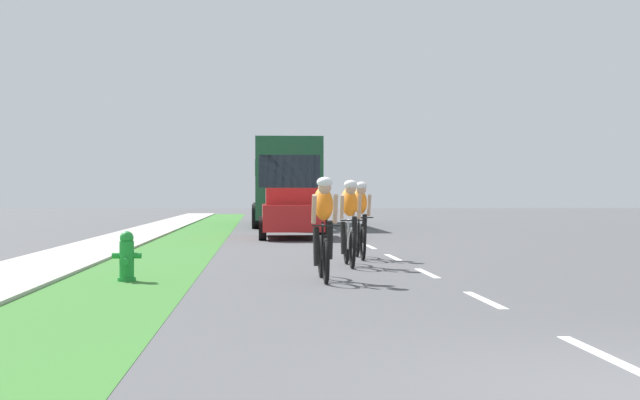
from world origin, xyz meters
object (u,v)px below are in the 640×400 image
at_px(cyclist_trailing, 349,222).
at_px(cyclist_distant, 360,219).
at_px(sedan_red, 291,213).
at_px(cyclist_lead, 324,228).
at_px(fire_hydrant_green, 127,257).
at_px(bus_dark_green, 285,180).

bearing_deg(cyclist_trailing, cyclist_distant, 77.67).
bearing_deg(sedan_red, cyclist_distant, -82.98).
distance_m(cyclist_lead, sedan_red, 13.37).
xyz_separation_m(cyclist_lead, cyclist_distant, (1.08, 4.54, 0.00)).
relative_size(fire_hydrant_green, cyclist_trailing, 0.44).
relative_size(cyclist_lead, sedan_red, 0.40).
distance_m(cyclist_trailing, sedan_red, 10.74).
bearing_deg(fire_hydrant_green, cyclist_trailing, 34.19).
distance_m(cyclist_lead, cyclist_trailing, 2.73).
distance_m(cyclist_trailing, bus_dark_green, 21.90).
bearing_deg(cyclist_trailing, cyclist_lead, -104.15).
bearing_deg(cyclist_distant, fire_hydrant_green, -132.89).
bearing_deg(fire_hydrant_green, sedan_red, 77.28).
xyz_separation_m(cyclist_distant, bus_dark_green, (-0.96, 19.97, 1.17)).
xyz_separation_m(fire_hydrant_green, bus_dark_green, (3.11, 24.34, 1.61)).
distance_m(cyclist_distant, bus_dark_green, 20.02).
bearing_deg(sedan_red, cyclist_lead, -89.98).
xyz_separation_m(fire_hydrant_green, sedan_red, (2.98, 13.20, 0.40)).
relative_size(fire_hydrant_green, cyclist_lead, 0.44).
relative_size(cyclist_lead, cyclist_trailing, 1.00).
xyz_separation_m(cyclist_lead, cyclist_trailing, (0.67, 2.65, 0.00)).
xyz_separation_m(cyclist_trailing, sedan_red, (-0.67, 10.72, -0.04)).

